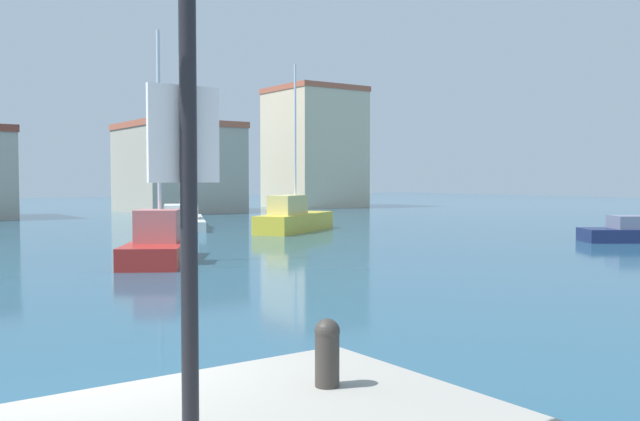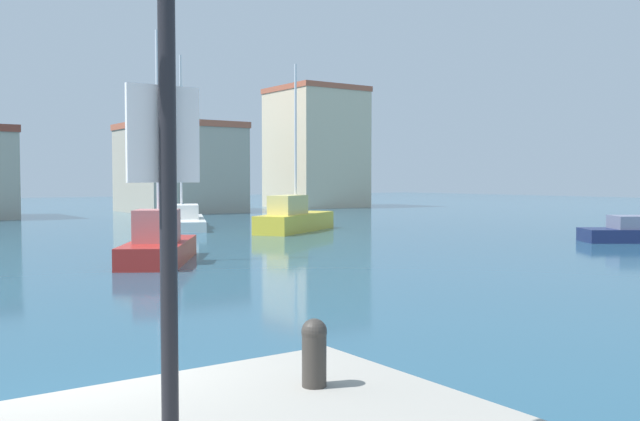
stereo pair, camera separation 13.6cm
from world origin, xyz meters
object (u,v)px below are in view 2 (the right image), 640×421
Objects in this scene: sailboat_white_distant_north at (182,219)px; sailboat_red_distant_east at (159,245)px; sailboat_yellow_near_pier at (294,218)px; mooring_bollard at (314,350)px.

sailboat_red_distant_east is at bearing -116.34° from sailboat_white_distant_north.
sailboat_white_distant_north is (7.25, 14.64, -0.10)m from sailboat_red_distant_east.
sailboat_yellow_near_pier is 6.97m from sailboat_white_distant_north.
sailboat_yellow_near_pier reaches higher than sailboat_red_distant_east.
sailboat_red_distant_east is (-10.93, -8.72, -0.12)m from sailboat_yellow_near_pier.
sailboat_white_distant_north reaches higher than sailboat_red_distant_east.
sailboat_red_distant_east reaches higher than mooring_bollard.
sailboat_white_distant_north is at bearing 121.85° from sailboat_yellow_near_pier.
sailboat_yellow_near_pier is (16.30, 25.57, -0.58)m from mooring_bollard.
sailboat_red_distant_east is at bearing 72.31° from mooring_bollard.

